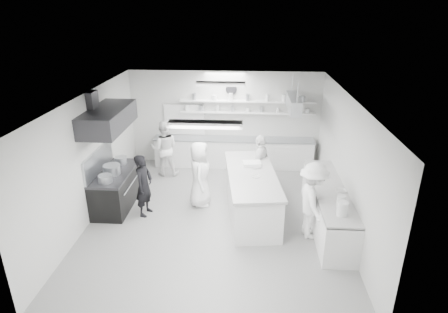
# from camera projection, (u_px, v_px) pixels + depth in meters

# --- Properties ---
(floor) EXTENTS (6.00, 7.00, 0.02)m
(floor) POSITION_uv_depth(u_px,v_px,m) (216.00, 217.00, 9.35)
(floor) COLOR gray
(floor) RESTS_ON ground
(ceiling) EXTENTS (6.00, 7.00, 0.02)m
(ceiling) POSITION_uv_depth(u_px,v_px,m) (215.00, 97.00, 8.22)
(ceiling) COLOR silver
(ceiling) RESTS_ON wall_back
(wall_back) EXTENTS (6.00, 0.04, 3.00)m
(wall_back) POSITION_uv_depth(u_px,v_px,m) (225.00, 119.00, 12.02)
(wall_back) COLOR beige
(wall_back) RESTS_ON floor
(wall_front) EXTENTS (6.00, 0.04, 3.00)m
(wall_front) POSITION_uv_depth(u_px,v_px,m) (194.00, 252.00, 5.55)
(wall_front) COLOR beige
(wall_front) RESTS_ON floor
(wall_left) EXTENTS (0.04, 7.00, 3.00)m
(wall_left) POSITION_uv_depth(u_px,v_px,m) (90.00, 157.00, 8.97)
(wall_left) COLOR beige
(wall_left) RESTS_ON floor
(wall_right) EXTENTS (0.04, 7.00, 3.00)m
(wall_right) POSITION_uv_depth(u_px,v_px,m) (346.00, 164.00, 8.60)
(wall_right) COLOR beige
(wall_right) RESTS_ON floor
(stove) EXTENTS (0.80, 1.80, 0.90)m
(stove) POSITION_uv_depth(u_px,v_px,m) (116.00, 190.00, 9.71)
(stove) COLOR black
(stove) RESTS_ON floor
(exhaust_hood) EXTENTS (0.85, 2.00, 0.50)m
(exhaust_hood) POSITION_uv_depth(u_px,v_px,m) (108.00, 119.00, 9.00)
(exhaust_hood) COLOR #2B2B2F
(exhaust_hood) RESTS_ON wall_left
(back_counter) EXTENTS (5.00, 0.60, 0.92)m
(back_counter) POSITION_uv_depth(u_px,v_px,m) (234.00, 153.00, 12.12)
(back_counter) COLOR silver
(back_counter) RESTS_ON floor
(shelf_lower) EXTENTS (4.20, 0.26, 0.04)m
(shelf_lower) POSITION_uv_depth(u_px,v_px,m) (247.00, 112.00, 11.77)
(shelf_lower) COLOR silver
(shelf_lower) RESTS_ON wall_back
(shelf_upper) EXTENTS (4.20, 0.26, 0.04)m
(shelf_upper) POSITION_uv_depth(u_px,v_px,m) (247.00, 101.00, 11.63)
(shelf_upper) COLOR silver
(shelf_upper) RESTS_ON wall_back
(pass_through_window) EXTENTS (1.30, 0.04, 1.00)m
(pass_through_window) POSITION_uv_depth(u_px,v_px,m) (184.00, 119.00, 12.10)
(pass_through_window) COLOR black
(pass_through_window) RESTS_ON wall_back
(wall_clock) EXTENTS (0.32, 0.05, 0.32)m
(wall_clock) POSITION_uv_depth(u_px,v_px,m) (231.00, 89.00, 11.62)
(wall_clock) COLOR silver
(wall_clock) RESTS_ON wall_back
(right_counter) EXTENTS (0.74, 3.30, 0.94)m
(right_counter) POSITION_uv_depth(u_px,v_px,m) (328.00, 208.00, 8.82)
(right_counter) COLOR silver
(right_counter) RESTS_ON floor
(pot_rack) EXTENTS (0.30, 1.60, 0.40)m
(pot_rack) POSITION_uv_depth(u_px,v_px,m) (294.00, 103.00, 10.58)
(pot_rack) COLOR #A8ACB2
(pot_rack) RESTS_ON ceiling
(light_fixture_front) EXTENTS (1.30, 0.25, 0.10)m
(light_fixture_front) POSITION_uv_depth(u_px,v_px,m) (205.00, 124.00, 6.58)
(light_fixture_front) COLOR silver
(light_fixture_front) RESTS_ON ceiling
(light_fixture_rear) EXTENTS (1.30, 0.25, 0.10)m
(light_fixture_rear) POSITION_uv_depth(u_px,v_px,m) (221.00, 84.00, 9.91)
(light_fixture_rear) COLOR silver
(light_fixture_rear) RESTS_ON ceiling
(prep_island) EXTENTS (1.40, 2.95, 1.05)m
(prep_island) POSITION_uv_depth(u_px,v_px,m) (251.00, 194.00, 9.33)
(prep_island) COLOR silver
(prep_island) RESTS_ON floor
(stove_pot) EXTENTS (0.42, 0.42, 0.29)m
(stove_pot) POSITION_uv_depth(u_px,v_px,m) (112.00, 170.00, 9.37)
(stove_pot) COLOR #A8ACB2
(stove_pot) RESTS_ON stove
(cook_stove) EXTENTS (0.50, 0.65, 1.58)m
(cook_stove) POSITION_uv_depth(u_px,v_px,m) (144.00, 185.00, 9.19)
(cook_stove) COLOR black
(cook_stove) RESTS_ON floor
(cook_back) EXTENTS (0.88, 0.71, 1.69)m
(cook_back) POSITION_uv_depth(u_px,v_px,m) (165.00, 148.00, 11.38)
(cook_back) COLOR white
(cook_back) RESTS_ON floor
(cook_island_left) EXTENTS (0.59, 0.87, 1.72)m
(cook_island_left) POSITION_uv_depth(u_px,v_px,m) (200.00, 174.00, 9.62)
(cook_island_left) COLOR white
(cook_island_left) RESTS_ON floor
(cook_island_right) EXTENTS (0.72, 1.07, 1.68)m
(cook_island_right) POSITION_uv_depth(u_px,v_px,m) (260.00, 165.00, 10.25)
(cook_island_right) COLOR white
(cook_island_right) RESTS_ON floor
(cook_right) EXTENTS (0.82, 1.23, 1.77)m
(cook_right) POSITION_uv_depth(u_px,v_px,m) (312.00, 201.00, 8.27)
(cook_right) COLOR white
(cook_right) RESTS_ON floor
(bowl_island_a) EXTENTS (0.36, 0.36, 0.07)m
(bowl_island_a) POSITION_uv_depth(u_px,v_px,m) (255.00, 168.00, 9.46)
(bowl_island_a) COLOR #A8ACB2
(bowl_island_a) RESTS_ON prep_island
(bowl_island_b) EXTENTS (0.28, 0.28, 0.07)m
(bowl_island_b) POSITION_uv_depth(u_px,v_px,m) (256.00, 177.00, 8.94)
(bowl_island_b) COLOR silver
(bowl_island_b) RESTS_ON prep_island
(bowl_right) EXTENTS (0.29, 0.29, 0.06)m
(bowl_right) POSITION_uv_depth(u_px,v_px,m) (341.00, 191.00, 8.51)
(bowl_right) COLOR silver
(bowl_right) RESTS_ON right_counter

